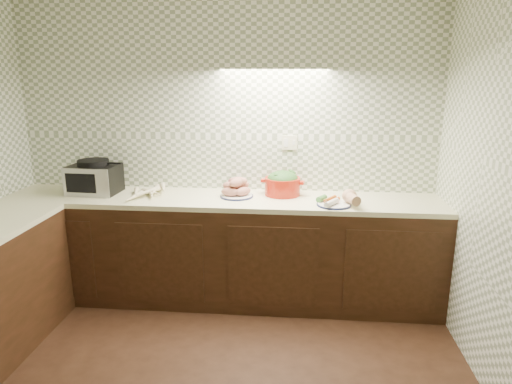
# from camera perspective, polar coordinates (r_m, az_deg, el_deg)

# --- Properties ---
(room) EXTENTS (3.60, 3.60, 2.60)m
(room) POSITION_cam_1_polar(r_m,az_deg,el_deg) (2.19, -11.38, 7.29)
(room) COLOR black
(room) RESTS_ON ground
(counter) EXTENTS (3.60, 3.60, 0.90)m
(counter) POSITION_cam_1_polar(r_m,az_deg,el_deg) (3.38, -18.34, -11.44)
(counter) COLOR black
(counter) RESTS_ON ground
(toaster_oven) EXTENTS (0.42, 0.33, 0.29)m
(toaster_oven) POSITION_cam_1_polar(r_m,az_deg,el_deg) (4.11, -19.58, 1.70)
(toaster_oven) COLOR black
(toaster_oven) RESTS_ON counter
(parsnip_pile) EXTENTS (0.49, 0.41, 0.08)m
(parsnip_pile) POSITION_cam_1_polar(r_m,az_deg,el_deg) (3.89, -13.78, -0.08)
(parsnip_pile) COLOR beige
(parsnip_pile) RESTS_ON counter
(sweet_potato_plate) EXTENTS (0.28, 0.27, 0.16)m
(sweet_potato_plate) POSITION_cam_1_polar(r_m,az_deg,el_deg) (3.78, -2.45, 0.38)
(sweet_potato_plate) COLOR #151A41
(sweet_potato_plate) RESTS_ON counter
(onion_bowl) EXTENTS (0.17, 0.17, 0.13)m
(onion_bowl) POSITION_cam_1_polar(r_m,az_deg,el_deg) (3.89, -2.68, 0.58)
(onion_bowl) COLOR black
(onion_bowl) RESTS_ON counter
(dutch_oven) EXTENTS (0.37, 0.34, 0.21)m
(dutch_oven) POSITION_cam_1_polar(r_m,az_deg,el_deg) (3.82, 3.33, 1.10)
(dutch_oven) COLOR #AC1E0E
(dutch_oven) RESTS_ON counter
(veg_plate) EXTENTS (0.33, 0.30, 0.12)m
(veg_plate) POSITION_cam_1_polar(r_m,az_deg,el_deg) (3.60, 10.59, -0.92)
(veg_plate) COLOR #151A41
(veg_plate) RESTS_ON counter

